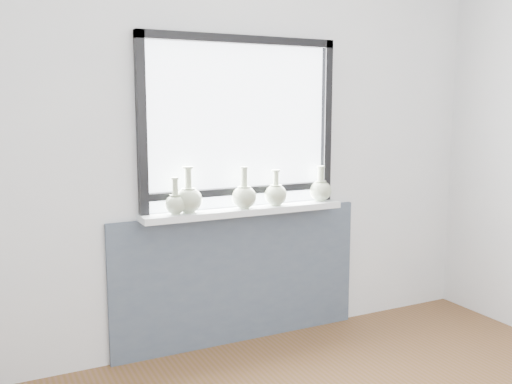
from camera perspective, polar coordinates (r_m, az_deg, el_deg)
name	(u,v)px	position (r m, az deg, el deg)	size (l,w,h in m)	color
back_wall	(238,142)	(3.60, -1.85, 4.98)	(3.60, 0.02, 2.60)	silver
apron_panel	(240,277)	(3.73, -1.59, -8.52)	(1.70, 0.03, 0.86)	#495564
windowsill	(245,211)	(3.56, -1.14, -1.88)	(1.32, 0.18, 0.04)	white
window	(240,120)	(3.56, -1.61, 7.21)	(1.30, 0.06, 1.05)	black
vase_a	(175,203)	(3.36, -8.07, -1.07)	(0.13, 0.13, 0.22)	#B0BF9C
vase_b	(189,198)	(3.40, -6.76, -0.62)	(0.16, 0.16, 0.28)	#B0BF9C
vase_c	(244,196)	(3.51, -1.19, -0.36)	(0.15, 0.15, 0.26)	#B0BF9C
vase_d	(276,194)	(3.62, 2.00, -0.17)	(0.15, 0.15, 0.23)	#B0BF9C
vase_e	(320,189)	(3.81, 6.47, 0.26)	(0.15, 0.15, 0.23)	#B0BF9C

